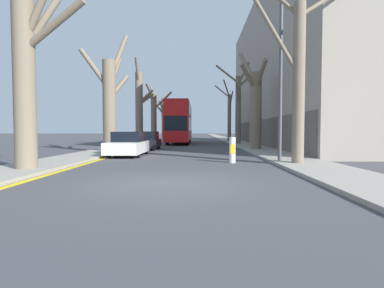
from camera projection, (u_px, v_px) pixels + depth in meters
The scene contains 20 objects.
ground_plane at pixel (164, 184), 8.27m from camera, with size 300.00×300.00×0.00m, color #424247.
sidewalk_left at pixel (166, 138), 58.33m from camera, with size 2.52×120.00×0.12m, color gray.
sidewalk_right at pixel (223, 138), 58.06m from camera, with size 2.52×120.00×0.12m, color gray.
building_facade_right at pixel (305, 71), 30.57m from camera, with size 10.08×33.48×15.10m.
kerb_line_stripe at pixel (173, 138), 58.30m from camera, with size 0.24×120.00×0.01m, color yellow.
street_tree_left_0 at pixel (27, 71), 10.64m from camera, with size 3.44×1.48×7.43m.
street_tree_left_1 at pixel (110, 99), 20.34m from camera, with size 3.06×2.40×8.29m.
street_tree_left_2 at pixel (140, 106), 30.33m from camera, with size 1.67×3.11×8.67m.
street_tree_left_3 at pixel (154, 113), 39.71m from camera, with size 3.50×6.03×7.90m.
street_tree_left_4 at pixel (163, 117), 49.58m from camera, with size 2.57×3.27×7.54m.
street_tree_left_5 at pixel (168, 124), 58.74m from camera, with size 1.99×3.53×6.28m.
street_tree_right_0 at pixel (299, 74), 12.52m from camera, with size 4.95×1.58×8.29m.
street_tree_right_1 at pixel (255, 105), 22.50m from camera, with size 1.88×4.82×7.89m.
street_tree_right_2 at pixel (238, 106), 31.39m from camera, with size 4.05×1.93×8.46m.
street_tree_right_3 at pixel (229, 114), 41.23m from camera, with size 2.35×3.94×8.04m.
double_decker_bus at pixel (180, 121), 34.25m from camera, with size 2.50×11.49×4.57m.
parked_car_0 at pixel (129, 144), 17.62m from camera, with size 1.84×4.27×1.42m.
parked_car_1 at pixel (147, 141), 23.54m from camera, with size 1.81×4.43×1.41m.
lamp_post at pixel (279, 63), 13.35m from camera, with size 1.40×0.20×8.05m.
traffic_bollard at pixel (232, 150), 13.66m from camera, with size 0.29×0.30×1.17m.
Camera 1 is at (0.99, -8.19, 1.47)m, focal length 28.00 mm.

